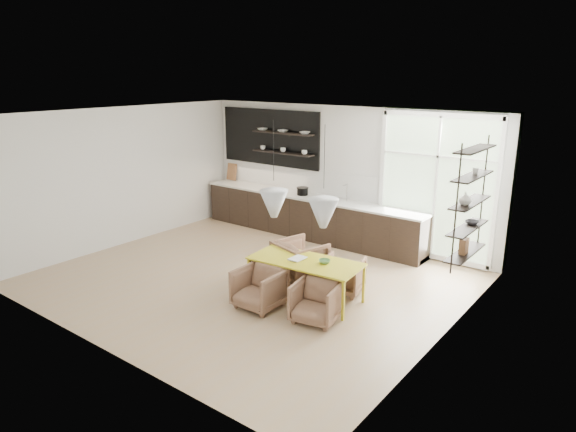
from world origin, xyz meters
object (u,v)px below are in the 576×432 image
object	(u,v)px
armchair_front_left	(259,288)
wire_stool	(257,266)
armchair_front_right	(316,302)
dining_table	(306,263)
armchair_back_left	(300,260)
armchair_back_right	(343,275)

from	to	relation	value
armchair_front_left	wire_stool	size ratio (longest dim) A/B	1.53
armchair_front_left	armchair_front_right	distance (m)	0.99
dining_table	armchair_back_left	size ratio (longest dim) A/B	2.35
dining_table	armchair_front_left	size ratio (longest dim) A/B	2.67
wire_stool	armchair_front_left	bearing A→B (deg)	-47.29
armchair_back_right	armchair_front_left	size ratio (longest dim) A/B	0.94
armchair_front_right	wire_stool	world-z (taller)	armchair_front_right
dining_table	armchair_back_left	distance (m)	0.85
armchair_front_left	wire_stool	distance (m)	1.02
dining_table	armchair_front_left	world-z (taller)	dining_table
dining_table	armchair_front_left	xyz separation A→B (m)	(-0.40, -0.69, -0.30)
armchair_front_right	wire_stool	size ratio (longest dim) A/B	1.46
armchair_back_right	wire_stool	distance (m)	1.53
armchair_back_right	wire_stool	size ratio (longest dim) A/B	1.44
dining_table	wire_stool	size ratio (longest dim) A/B	4.08
armchair_back_left	wire_stool	world-z (taller)	armchair_back_left
dining_table	armchair_back_right	bearing A→B (deg)	56.23
armchair_back_right	wire_stool	world-z (taller)	armchair_back_right
dining_table	armchair_back_left	world-z (taller)	armchair_back_left
armchair_back_left	armchair_front_right	size ratio (longest dim) A/B	1.19
dining_table	armchair_front_right	size ratio (longest dim) A/B	2.80
armchair_back_left	armchair_front_right	distance (m)	1.60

